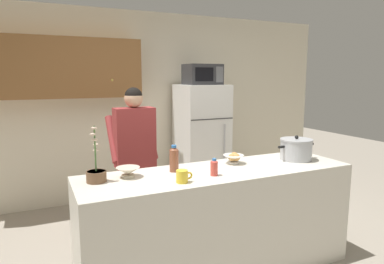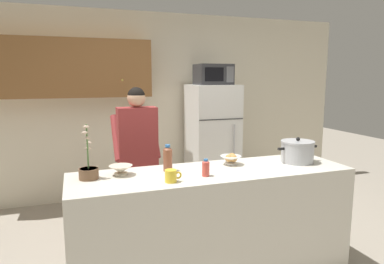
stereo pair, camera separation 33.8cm
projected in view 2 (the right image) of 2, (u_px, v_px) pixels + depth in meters
name	position (u px, v px, depth m)	size (l,w,h in m)	color
back_wall_unit	(134.00, 98.00, 4.84)	(6.00, 0.48, 2.60)	beige
kitchen_island	(213.00, 222.00, 2.98)	(2.38, 0.68, 0.92)	silver
refrigerator	(212.00, 141.00, 4.90)	(0.64, 0.68, 1.60)	white
microwave	(213.00, 74.00, 4.73)	(0.48, 0.37, 0.28)	#2D2D30
person_near_pot	(137.00, 145.00, 3.63)	(0.49, 0.41, 1.60)	#33384C
cooking_pot	(297.00, 151.00, 3.19)	(0.42, 0.30, 0.24)	#ADAFB5
coffee_mug	(171.00, 176.00, 2.59)	(0.13, 0.09, 0.10)	yellow
bread_bowl	(231.00, 159.00, 3.11)	(0.19, 0.19, 0.10)	white
empty_bowl	(121.00, 170.00, 2.77)	(0.19, 0.19, 0.08)	beige
bottle_near_edge	(168.00, 158.00, 2.89)	(0.08, 0.08, 0.23)	brown
bottle_mid_counter	(206.00, 168.00, 2.74)	(0.06, 0.06, 0.14)	#D84C3F
potted_orchid	(89.00, 171.00, 2.66)	(0.15, 0.15, 0.43)	brown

